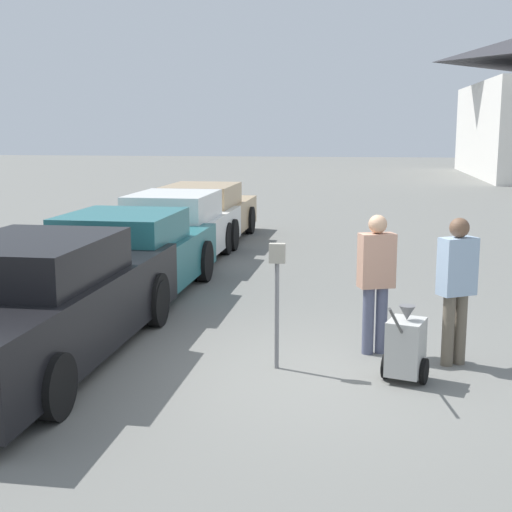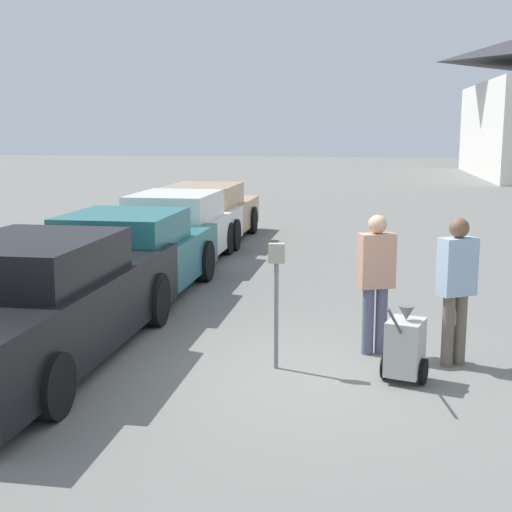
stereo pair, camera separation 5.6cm
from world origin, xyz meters
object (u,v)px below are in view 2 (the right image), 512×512
person_worker (376,276)px  parked_car_black (41,303)px  parked_car_white (178,230)px  parked_car_teal (127,258)px  parking_meter (276,283)px  person_supervisor (456,282)px  parked_car_tan (205,215)px  equipment_cart (405,347)px

person_worker → parked_car_black: bearing=-7.4°
parked_car_white → person_worker: person_worker is taller
parked_car_teal → parking_meter: bearing=-46.4°
parked_car_black → parking_meter: size_ratio=3.64×
person_supervisor → person_worker: bearing=-48.2°
parked_car_black → parked_car_tan: size_ratio=1.03×
parked_car_white → parking_meter: size_ratio=3.49×
parked_car_teal → equipment_cart: size_ratio=4.74×
parked_car_teal → person_worker: person_worker is taller
parked_car_black → parked_car_teal: parked_car_black is taller
parked_car_teal → parked_car_white: 3.18m
parked_car_teal → person_worker: bearing=-29.5°
parked_car_teal → person_worker: size_ratio=2.78×
parking_meter → parked_car_teal: bearing=132.5°
parked_car_black → parking_meter: (2.75, 0.12, 0.31)m
parked_car_black → equipment_cart: parked_car_black is taller
parked_car_black → parking_meter: bearing=3.7°
parked_car_black → person_worker: person_worker is taller
parked_car_teal → parking_meter: (2.75, -3.01, 0.33)m
parked_car_white → person_supervisor: (4.77, -5.77, 0.31)m
parked_car_teal → person_supervisor: 5.44m
parked_car_white → equipment_cart: (4.18, -6.41, -0.28)m
parked_car_tan → equipment_cart: 9.94m
parked_car_white → equipment_cart: 7.66m
parked_car_black → equipment_cart: size_ratio=5.28×
equipment_cart → person_supervisor: bearing=64.4°
parked_car_white → parking_meter: parking_meter is taller
person_worker → equipment_cart: (0.31, -0.94, -0.58)m
person_supervisor → parking_meter: bearing=-18.3°
parked_car_tan → parking_meter: (2.75, -8.79, 0.35)m
parked_car_black → parked_car_white: (-0.00, 6.31, -0.03)m
parked_car_black → parked_car_teal: 3.13m
parked_car_tan → equipment_cart: size_ratio=5.12×
person_worker → equipment_cart: size_ratio=1.71×
parked_car_teal → person_supervisor: person_supervisor is taller
parked_car_white → parked_car_tan: size_ratio=0.99×
parked_car_teal → parked_car_tan: parked_car_teal is taller
parked_car_teal → parked_car_tan: bearing=91.1°
parked_car_tan → parked_car_white: bearing=-88.9°
parked_car_tan → parking_meter: bearing=-71.5°
parked_car_teal → person_supervisor: bearing=-27.4°
parked_car_white → parked_car_teal: bearing=-88.9°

